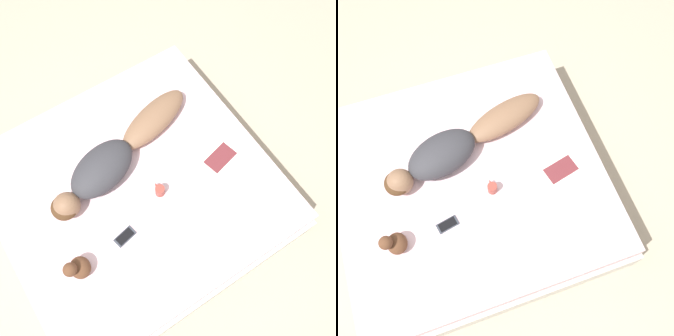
{
  "view_description": "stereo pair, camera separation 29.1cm",
  "coord_description": "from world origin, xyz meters",
  "views": [
    {
      "loc": [
        -1.05,
        0.38,
        3.16
      ],
      "look_at": [
        -0.05,
        -0.28,
        0.5
      ],
      "focal_mm": 42.0,
      "sensor_mm": 36.0,
      "label": 1
    },
    {
      "loc": [
        -1.18,
        0.12,
        3.16
      ],
      "look_at": [
        -0.05,
        -0.28,
        0.5
      ],
      "focal_mm": 42.0,
      "sensor_mm": 36.0,
      "label": 2
    }
  ],
  "objects": [
    {
      "name": "ground_plane",
      "position": [
        0.0,
        0.0,
        0.0
      ],
      "size": [
        12.0,
        12.0,
        0.0
      ],
      "primitive_type": "plane",
      "color": "#B7A88E"
    },
    {
      "name": "bed",
      "position": [
        0.0,
        0.0,
        0.22
      ],
      "size": [
        1.93,
        2.04,
        0.45
      ],
      "color": "beige",
      "rests_on": "ground_plane"
    },
    {
      "name": "person",
      "position": [
        0.23,
        0.01,
        0.55
      ],
      "size": [
        0.61,
        1.38,
        0.22
      ],
      "rotation": [
        0.0,
        0.0,
        0.3
      ],
      "color": "brown",
      "rests_on": "bed"
    },
    {
      "name": "open_magazine",
      "position": [
        -0.28,
        -0.7,
        0.46
      ],
      "size": [
        0.5,
        0.43,
        0.01
      ],
      "rotation": [
        0.0,
        0.0,
        0.23
      ],
      "color": "silver",
      "rests_on": "bed"
    },
    {
      "name": "coffee_mug",
      "position": [
        -0.16,
        -0.13,
        0.5
      ],
      "size": [
        0.1,
        0.07,
        0.09
      ],
      "color": "#993D33",
      "rests_on": "bed"
    },
    {
      "name": "cell_phone",
      "position": [
        -0.3,
        0.25,
        0.46
      ],
      "size": [
        0.11,
        0.17,
        0.01
      ],
      "rotation": [
        0.0,
        0.0,
        0.2
      ],
      "color": "#333842",
      "rests_on": "bed"
    },
    {
      "name": "plush_toy",
      "position": [
        -0.34,
        0.62,
        0.54
      ],
      "size": [
        0.15,
        0.17,
        0.21
      ],
      "color": "brown",
      "rests_on": "bed"
    }
  ]
}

